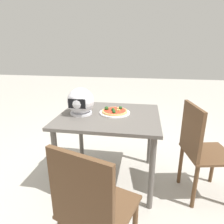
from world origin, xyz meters
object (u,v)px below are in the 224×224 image
(dining_table, at_px, (109,124))
(chair_far, at_px, (92,208))
(pizza, at_px, (114,111))
(drinking_glass, at_px, (87,99))
(chair_side, at_px, (200,147))
(motorcycle_helmet, at_px, (81,102))

(dining_table, xyz_separation_m, chair_far, (-0.07, 0.96, -0.13))
(pizza, relative_size, drinking_glass, 2.33)
(chair_side, bearing_deg, drinking_glass, -20.65)
(drinking_glass, distance_m, chair_side, 1.28)
(pizza, xyz_separation_m, drinking_glass, (0.37, -0.28, 0.03))
(dining_table, bearing_deg, drinking_glass, -45.56)
(pizza, xyz_separation_m, motorcycle_helmet, (0.32, 0.07, 0.10))
(motorcycle_helmet, xyz_separation_m, chair_far, (-0.35, 0.93, -0.35))
(pizza, height_order, motorcycle_helmet, motorcycle_helmet)
(motorcycle_helmet, bearing_deg, chair_side, 175.37)
(drinking_glass, xyz_separation_m, chair_side, (-1.17, 0.44, -0.28))
(pizza, height_order, chair_far, chair_far)
(dining_table, relative_size, drinking_glass, 8.97)
(drinking_glass, bearing_deg, dining_table, 134.44)
(motorcycle_helmet, relative_size, chair_far, 0.29)
(chair_far, bearing_deg, drinking_glass, -73.15)
(motorcycle_helmet, bearing_deg, dining_table, -175.54)
(chair_side, bearing_deg, dining_table, -7.59)
(drinking_glass, bearing_deg, motorcycle_helmet, 96.99)
(chair_far, bearing_deg, motorcycle_helmet, -69.69)
(motorcycle_helmet, distance_m, chair_far, 1.06)
(motorcycle_helmet, xyz_separation_m, chair_side, (-1.13, 0.09, -0.35))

